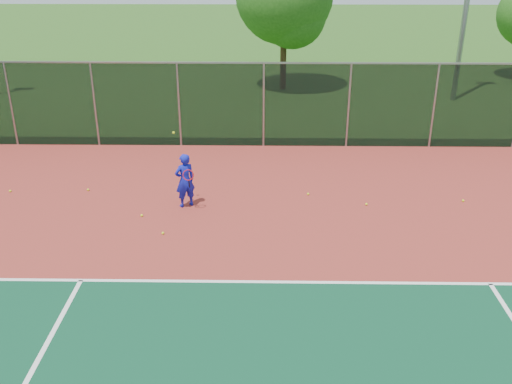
% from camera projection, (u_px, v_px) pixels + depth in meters
% --- Properties ---
extents(ground, '(120.00, 120.00, 0.00)m').
position_uv_depth(ground, '(436.00, 382.00, 9.75)').
color(ground, '#244F16').
rests_on(ground, ground).
extents(court_apron, '(30.00, 20.00, 0.02)m').
position_uv_depth(court_apron, '(409.00, 311.00, 11.58)').
color(court_apron, maroon).
rests_on(court_apron, ground).
extents(fence_back, '(30.00, 0.06, 3.03)m').
position_uv_depth(fence_back, '(349.00, 105.00, 20.07)').
color(fence_back, black).
rests_on(fence_back, court_apron).
extents(tennis_player, '(0.68, 0.72, 2.17)m').
position_uv_depth(tennis_player, '(185.00, 180.00, 15.77)').
color(tennis_player, '#121AB0').
rests_on(tennis_player, court_apron).
extents(practice_ball_0, '(0.07, 0.07, 0.07)m').
position_uv_depth(practice_ball_0, '(163.00, 233.00, 14.53)').
color(practice_ball_0, '#D8F01B').
rests_on(practice_ball_0, court_apron).
extents(practice_ball_1, '(0.07, 0.07, 0.07)m').
position_uv_depth(practice_ball_1, '(142.00, 215.00, 15.45)').
color(practice_ball_1, '#D8F01B').
rests_on(practice_ball_1, court_apron).
extents(practice_ball_2, '(0.07, 0.07, 0.07)m').
position_uv_depth(practice_ball_2, '(366.00, 204.00, 16.11)').
color(practice_ball_2, '#D8F01B').
rests_on(practice_ball_2, court_apron).
extents(practice_ball_3, '(0.07, 0.07, 0.07)m').
position_uv_depth(practice_ball_3, '(10.00, 191.00, 16.95)').
color(practice_ball_3, '#D8F01B').
rests_on(practice_ball_3, court_apron).
extents(practice_ball_5, '(0.07, 0.07, 0.07)m').
position_uv_depth(practice_ball_5, '(463.00, 201.00, 16.32)').
color(practice_ball_5, '#D8F01B').
rests_on(practice_ball_5, court_apron).
extents(practice_ball_7, '(0.07, 0.07, 0.07)m').
position_uv_depth(practice_ball_7, '(88.00, 190.00, 17.03)').
color(practice_ball_7, '#D8F01B').
rests_on(practice_ball_7, court_apron).
extents(practice_ball_8, '(0.07, 0.07, 0.07)m').
position_uv_depth(practice_ball_8, '(308.00, 194.00, 16.75)').
color(practice_ball_8, '#D8F01B').
rests_on(practice_ball_8, court_apron).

